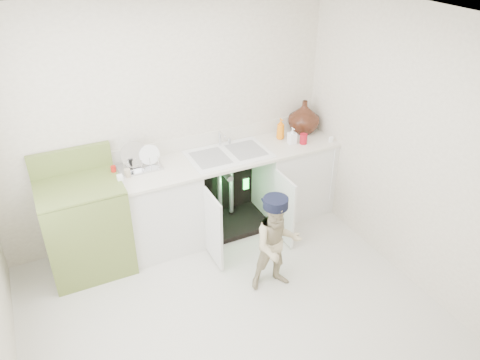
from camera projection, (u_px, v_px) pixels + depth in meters
name	position (u px, v px, depth m)	size (l,w,h in m)	color
ground	(230.00, 312.00, 4.18)	(3.50, 3.50, 0.00)	#BAB2A3
room_shell	(228.00, 193.00, 3.54)	(6.00, 5.50, 1.26)	silver
counter_run	(232.00, 187.00, 5.10)	(2.44, 1.02, 1.27)	white
avocado_stove	(86.00, 225.00, 4.48)	(0.76, 0.65, 1.18)	olive
repair_worker	(277.00, 243.00, 4.24)	(0.52, 0.95, 0.97)	tan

